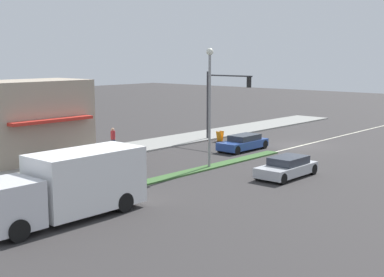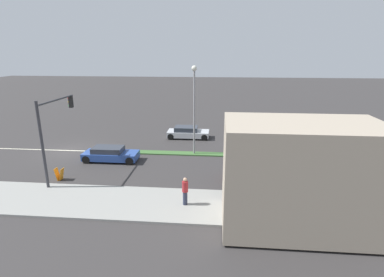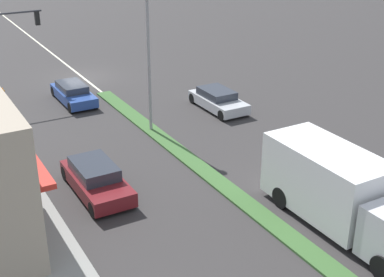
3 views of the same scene
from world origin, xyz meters
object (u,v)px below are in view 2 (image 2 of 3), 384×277
at_px(sedan_maroon, 261,172).
at_px(delivery_truck, 332,134).
at_px(traffic_signal_main, 52,125).
at_px(street_lamp, 194,99).
at_px(pedestrian, 185,191).
at_px(coupe_blue, 110,154).
at_px(warning_aframe_sign, 60,174).
at_px(sedan_silver, 188,132).

bearing_deg(sedan_maroon, delivery_truck, 135.52).
bearing_deg(traffic_signal_main, street_lamp, 124.72).
distance_m(pedestrian, delivery_truck, 16.33).
bearing_deg(sedan_maroon, coupe_blue, -103.53).
bearing_deg(warning_aframe_sign, delivery_truck, 111.83).
bearing_deg(delivery_truck, warning_aframe_sign, -68.17).
xyz_separation_m(pedestrian, coupe_blue, (-6.83, -6.85, -0.42)).
distance_m(street_lamp, sedan_silver, 6.61).
relative_size(traffic_signal_main, warning_aframe_sign, 6.69).
xyz_separation_m(traffic_signal_main, sedan_silver, (-11.12, 7.78, -3.32)).
height_order(street_lamp, sedan_maroon, street_lamp).
height_order(coupe_blue, sedan_silver, sedan_silver).
xyz_separation_m(delivery_truck, sedan_silver, (-2.80, -13.16, -0.89)).
distance_m(street_lamp, warning_aframe_sign, 11.58).
distance_m(traffic_signal_main, sedan_maroon, 14.29).
bearing_deg(traffic_signal_main, sedan_silver, 145.05).
xyz_separation_m(traffic_signal_main, warning_aframe_sign, (0.04, 0.06, -3.47)).
distance_m(traffic_signal_main, coupe_blue, 5.61).
xyz_separation_m(street_lamp, delivery_truck, (-2.20, 12.09, -3.31)).
bearing_deg(warning_aframe_sign, pedestrian, 72.40).
xyz_separation_m(street_lamp, warning_aframe_sign, (6.16, -8.78, -4.35)).
relative_size(warning_aframe_sign, delivery_truck, 0.11).
xyz_separation_m(street_lamp, coupe_blue, (2.20, -6.61, -4.20)).
bearing_deg(coupe_blue, sedan_maroon, 76.47).
relative_size(pedestrian, delivery_truck, 0.22).
bearing_deg(pedestrian, sedan_maroon, 130.08).
xyz_separation_m(traffic_signal_main, coupe_blue, (-3.92, 2.23, -3.33)).
bearing_deg(pedestrian, street_lamp, -178.47).
relative_size(traffic_signal_main, pedestrian, 3.39).
bearing_deg(sedan_maroon, sedan_silver, -148.66).
distance_m(warning_aframe_sign, delivery_truck, 22.51).
xyz_separation_m(pedestrian, warning_aframe_sign, (-2.86, -9.03, -0.56)).
bearing_deg(sedan_silver, delivery_truck, 77.99).
bearing_deg(street_lamp, pedestrian, 1.53).
bearing_deg(delivery_truck, pedestrian, -46.56).
distance_m(street_lamp, delivery_truck, 12.73).
bearing_deg(traffic_signal_main, warning_aframe_sign, 56.20).
relative_size(traffic_signal_main, delivery_truck, 0.75).
bearing_deg(street_lamp, sedan_silver, -167.98).
xyz_separation_m(traffic_signal_main, pedestrian, (2.90, 9.08, -2.91)).
bearing_deg(delivery_truck, sedan_maroon, -44.48).
relative_size(pedestrian, sedan_maroon, 0.37).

